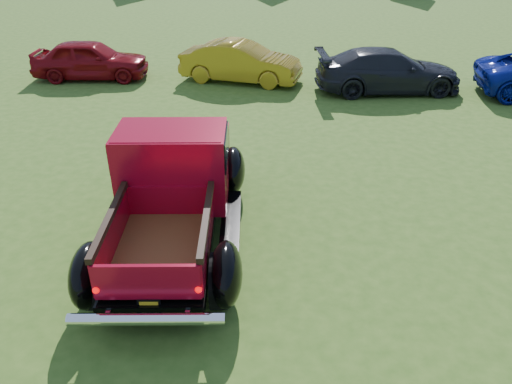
# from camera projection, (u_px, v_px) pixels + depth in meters

# --- Properties ---
(ground) EXTENTS (120.00, 120.00, 0.00)m
(ground) POSITION_uv_depth(u_px,v_px,m) (231.00, 249.00, 8.34)
(ground) COLOR #345418
(ground) RESTS_ON ground
(pickup_truck) EXTENTS (3.01, 5.26, 1.87)m
(pickup_truck) POSITION_uv_depth(u_px,v_px,m) (175.00, 183.00, 8.50)
(pickup_truck) COLOR black
(pickup_truck) RESTS_ON ground
(show_car_red) EXTENTS (3.93, 2.04, 1.28)m
(show_car_red) POSITION_uv_depth(u_px,v_px,m) (90.00, 59.00, 16.55)
(show_car_red) COLOR maroon
(show_car_red) RESTS_ON ground
(show_car_yellow) EXTENTS (4.03, 1.83, 1.28)m
(show_car_yellow) POSITION_uv_depth(u_px,v_px,m) (241.00, 62.00, 16.25)
(show_car_yellow) COLOR #A58116
(show_car_yellow) RESTS_ON ground
(show_car_grey) EXTENTS (4.72, 2.68, 1.29)m
(show_car_grey) POSITION_uv_depth(u_px,v_px,m) (388.00, 70.00, 15.37)
(show_car_grey) COLOR black
(show_car_grey) RESTS_ON ground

